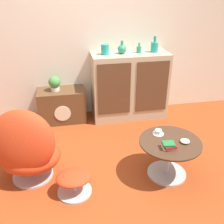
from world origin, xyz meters
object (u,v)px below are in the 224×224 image
vase_inner_right (139,49)px  vase_rightmost (154,47)px  vase_leftmost (105,49)px  book_stack (169,146)px  egg_chair (26,149)px  teacup (158,132)px  vase_inner_left (122,49)px  potted_plant (55,83)px  tv_console (62,105)px  coffee_table (169,153)px  ottoman (74,180)px  bowl (185,141)px  sideboard (129,86)px

vase_inner_right → vase_rightmost: (0.23, 0.00, 0.03)m
vase_leftmost → vase_rightmost: vase_rightmost is taller
vase_leftmost → book_stack: (0.38, -1.60, -0.61)m
egg_chair → teacup: 1.43m
vase_inner_left → potted_plant: vase_inner_left is taller
tv_console → book_stack: bearing=-57.2°
coffee_table → vase_rightmost: bearing=79.0°
teacup → ottoman: bearing=-165.1°
egg_chair → potted_plant: egg_chair is taller
egg_chair → vase_inner_left: vase_inner_left is taller
coffee_table → vase_leftmost: size_ratio=4.65×
coffee_table → tv_console: bearing=126.4°
vase_inner_right → teacup: 1.45m
ottoman → vase_leftmost: 1.92m
vase_inner_right → teacup: (-0.13, -1.32, -0.61)m
vase_inner_left → tv_console: bearing=178.0°
tv_console → egg_chair: size_ratio=0.78×
potted_plant → egg_chair: bearing=-103.1°
teacup → book_stack: book_stack is taller
egg_chair → vase_inner_left: size_ratio=4.87×
potted_plant → bowl: 2.07m
vase_leftmost → ottoman: bearing=-110.8°
potted_plant → teacup: 1.76m
egg_chair → coffee_table: egg_chair is taller
teacup → potted_plant: bearing=129.7°
coffee_table → book_stack: book_stack is taller
tv_console → vase_inner_left: vase_inner_left is taller
coffee_table → potted_plant: bearing=128.3°
vase_inner_right → sideboard: bearing=-178.3°
ottoman → vase_rightmost: size_ratio=1.56×
vase_rightmost → vase_inner_right: bearing=-180.0°
sideboard → egg_chair: 1.93m
vase_inner_left → bowl: size_ratio=1.78×
sideboard → vase_rightmost: 0.69m
vase_rightmost → teacup: (-0.36, -1.32, -0.63)m
vase_leftmost → bowl: vase_leftmost is taller
vase_leftmost → coffee_table: bearing=-73.2°
book_stack → vase_inner_right: bearing=85.7°
tv_console → teacup: bearing=-52.3°
tv_console → vase_inner_right: vase_inner_right is taller
vase_inner_right → bowl: 1.65m
vase_rightmost → potted_plant: (-1.48, 0.03, -0.47)m
egg_chair → coffee_table: 1.52m
vase_inner_left → book_stack: bearing=-85.2°
vase_leftmost → book_stack: vase_leftmost is taller
tv_console → coffee_table: size_ratio=1.05×
coffee_table → vase_inner_right: size_ratio=4.60×
egg_chair → bowl: bearing=-8.4°
vase_inner_right → vase_rightmost: vase_rightmost is taller
sideboard → vase_rightmost: (0.36, 0.00, 0.59)m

